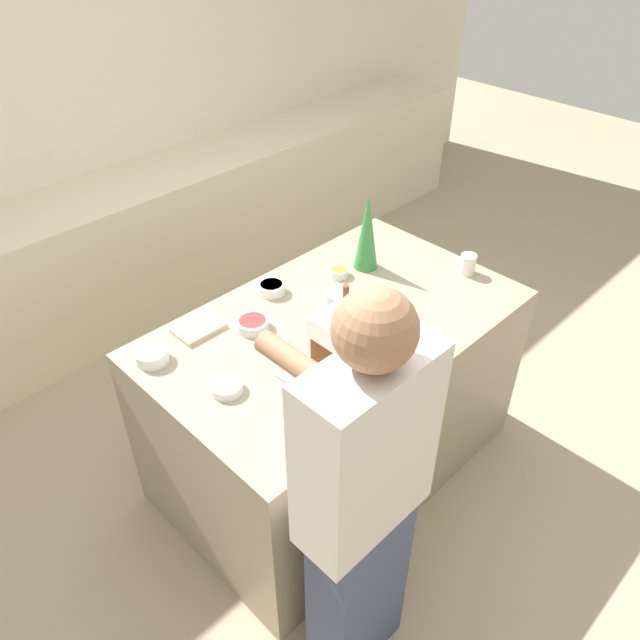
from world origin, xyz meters
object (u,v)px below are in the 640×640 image
(candy_bowl_behind_tray, at_px, (226,387))
(candy_bowl_near_tray_left, at_px, (253,324))
(candy_bowl_far_right, at_px, (337,295))
(person, at_px, (362,506))
(gingerbread_house, at_px, (340,339))
(candy_bowl_front_corner, at_px, (271,288))
(candy_bowl_far_left, at_px, (339,272))
(mug, at_px, (468,264))
(decorative_tree, at_px, (367,232))
(candy_bowl_beside_tree, at_px, (152,355))
(baking_tray, at_px, (339,365))
(cookbook, at_px, (198,328))

(candy_bowl_behind_tray, distance_m, candy_bowl_near_tray_left, 0.38)
(candy_bowl_far_right, bearing_deg, person, -131.77)
(gingerbread_house, distance_m, candy_bowl_front_corner, 0.60)
(candy_bowl_behind_tray, xyz_separation_m, candy_bowl_near_tray_left, (0.31, 0.22, 0.00))
(candy_bowl_far_right, relative_size, person, 0.07)
(gingerbread_house, bearing_deg, person, -129.69)
(candy_bowl_far_left, relative_size, mug, 0.94)
(decorative_tree, relative_size, candy_bowl_beside_tree, 2.89)
(candy_bowl_behind_tray, bearing_deg, candy_bowl_far_right, 9.51)
(candy_bowl_behind_tray, bearing_deg, candy_bowl_far_left, 15.93)
(candy_bowl_far_left, height_order, mug, mug)
(person, bearing_deg, candy_bowl_front_corner, 62.56)
(baking_tray, height_order, candy_bowl_far_left, candy_bowl_far_left)
(candy_bowl_front_corner, height_order, candy_bowl_near_tray_left, candy_bowl_front_corner)
(candy_bowl_front_corner, xyz_separation_m, candy_bowl_beside_tree, (-0.65, -0.02, 0.00))
(candy_bowl_far_left, bearing_deg, gingerbread_house, -135.91)
(candy_bowl_front_corner, relative_size, candy_bowl_beside_tree, 0.93)
(candy_bowl_far_right, relative_size, candy_bowl_beside_tree, 0.87)
(candy_bowl_behind_tray, bearing_deg, candy_bowl_near_tray_left, 35.26)
(baking_tray, bearing_deg, candy_bowl_near_tray_left, 101.60)
(decorative_tree, distance_m, candy_bowl_beside_tree, 1.14)
(baking_tray, bearing_deg, candy_bowl_far_left, 44.07)
(candy_bowl_beside_tree, height_order, candy_bowl_behind_tray, candy_bowl_beside_tree)
(gingerbread_house, relative_size, candy_bowl_far_left, 3.64)
(mug, bearing_deg, person, -158.37)
(candy_bowl_front_corner, distance_m, candy_bowl_beside_tree, 0.65)
(baking_tray, xyz_separation_m, candy_bowl_near_tray_left, (-0.09, 0.42, 0.02))
(candy_bowl_far_right, height_order, mug, mug)
(cookbook, xyz_separation_m, mug, (1.17, -0.54, 0.04))
(decorative_tree, distance_m, candy_bowl_front_corner, 0.52)
(baking_tray, xyz_separation_m, gingerbread_house, (0.00, 0.00, 0.13))
(candy_bowl_behind_tray, distance_m, cookbook, 0.40)
(candy_bowl_beside_tree, xyz_separation_m, candy_bowl_behind_tray, (0.10, -0.34, -0.01))
(candy_bowl_far_right, relative_size, candy_bowl_far_left, 1.24)
(gingerbread_house, height_order, person, person)
(gingerbread_house, xyz_separation_m, person, (-0.40, -0.49, -0.17))
(candy_bowl_front_corner, relative_size, candy_bowl_far_right, 1.08)
(gingerbread_house, distance_m, candy_bowl_far_left, 0.65)
(gingerbread_house, bearing_deg, baking_tray, -154.81)
(candy_bowl_behind_tray, bearing_deg, decorative_tree, 11.88)
(candy_bowl_near_tray_left, distance_m, person, 0.96)
(baking_tray, distance_m, candy_bowl_beside_tree, 0.74)
(candy_bowl_far_left, relative_size, person, 0.05)
(candy_bowl_near_tray_left, relative_size, cookbook, 0.71)
(baking_tray, bearing_deg, cookbook, 113.96)
(gingerbread_house, distance_m, decorative_tree, 0.74)
(person, bearing_deg, candy_bowl_far_left, 47.16)
(cookbook, bearing_deg, decorative_tree, -10.55)
(baking_tray, xyz_separation_m, candy_bowl_front_corner, (0.14, 0.57, 0.02))
(candy_bowl_beside_tree, xyz_separation_m, cookbook, (0.25, 0.03, -0.02))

